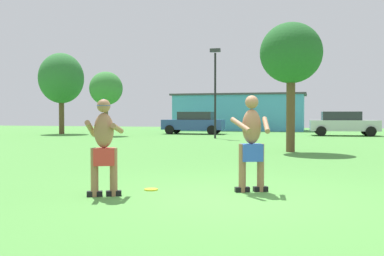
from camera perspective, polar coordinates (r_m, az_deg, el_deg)
The scene contains 11 objects.
ground_plane at distance 7.59m, azimuth 5.15°, elevation -8.85°, with size 80.00×80.00×0.00m, color #4C8E3D.
player_with_cap at distance 7.71m, azimuth -11.24°, elevation -1.90°, with size 0.65×0.76×1.67m.
player_in_blue at distance 8.05m, azimuth 7.67°, elevation -1.64°, with size 0.75×0.75×1.74m.
frisbee at distance 8.30m, azimuth -5.28°, elevation -7.86°, with size 0.25×0.25×0.03m, color yellow.
car_blue_near_post at distance 31.63m, azimuth 0.28°, elevation 0.72°, with size 4.35×2.11×1.58m.
car_silver_mid_lot at distance 30.68m, azimuth 18.84°, elevation 0.60°, with size 4.39×2.21×1.58m.
lamp_post at distance 25.85m, azimuth 3.00°, elevation 5.83°, with size 0.60×0.24×5.20m.
outbuilding_behind_lot at distance 39.27m, azimuth 6.13°, elevation 2.04°, with size 11.43×4.87×3.18m.
tree_left_field at distance 29.48m, azimuth -10.98°, elevation 4.96°, with size 2.15×2.15×4.18m.
tree_right_field at distance 33.15m, azimuth -16.44°, elevation 6.11°, with size 3.18×3.18×5.76m.
tree_behind_players at distance 17.05m, azimuth 12.60°, elevation 9.21°, with size 2.30×2.30×4.80m.
Camera 1 is at (1.27, -7.35, 1.40)m, focal length 41.54 mm.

